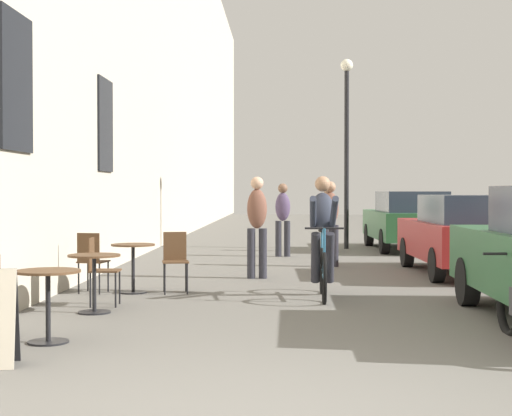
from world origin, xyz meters
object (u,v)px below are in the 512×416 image
Objects in this scene: cafe_table_mid at (94,271)px; street_lamp at (347,129)px; pedestrian_furthest at (328,214)px; cyclist_on_bicycle at (323,240)px; cafe_chair_far_toward_wall at (175,257)px; parked_car_second at (464,233)px; cafe_table_near at (48,290)px; cafe_chair_far_toward_street at (91,258)px; cafe_chair_mid_toward_street at (99,266)px; pedestrian_mid at (330,219)px; parked_car_third at (408,220)px; pedestrian_near at (257,221)px; cafe_table_far at (133,258)px; pedestrian_far at (283,215)px.

street_lamp reaches higher than cafe_table_mid.
cyclist_on_bicycle is at bearing -93.84° from pedestrian_furthest.
parked_car_second is (4.83, 2.58, 0.22)m from cafe_chair_far_toward_wall.
cafe_chair_far_toward_street reaches higher than cafe_table_near.
cyclist_on_bicycle is (2.15, -0.41, 0.29)m from cafe_chair_far_toward_wall.
cafe_table_near is at bearing -88.30° from cafe_chair_mid_toward_street.
cafe_chair_far_toward_street is at bearing 108.36° from cafe_chair_mid_toward_street.
cafe_table_mid is at bearing -118.73° from pedestrian_mid.
parked_car_third reaches higher than parked_car_second.
pedestrian_mid is 1.03× the size of pedestrian_furthest.
street_lamp is (0.72, 4.81, 2.16)m from pedestrian_mid.
pedestrian_near reaches higher than cafe_chair_far_toward_street.
parked_car_second is (1.59, -6.21, -2.37)m from street_lamp.
cafe_table_near is 3.77m from cafe_table_far.
pedestrian_furthest is at bearing -119.97° from street_lamp.
cafe_table_near is 0.41× the size of cyclist_on_bicycle.
parked_car_second reaches higher than cafe_chair_mid_toward_street.
pedestrian_near is 0.41× the size of parked_car_third.
street_lamp is (3.25, 8.79, 2.59)m from cafe_chair_far_toward_wall.
pedestrian_furthest reaches higher than cafe_table_mid.
cafe_table_far is 6.80m from pedestrian_far.
cafe_chair_mid_toward_street is at bearing 97.35° from cafe_table_mid.
cafe_table_near is 0.15× the size of street_lamp.
pedestrian_mid is (1.38, 2.10, -0.03)m from pedestrian_near.
cafe_chair_far_toward_street is 10.32m from street_lamp.
cafe_chair_far_toward_street reaches higher than cafe_table_mid.
cafe_table_near is 0.81× the size of cafe_chair_far_toward_wall.
cyclist_on_bicycle is (2.88, 1.55, 0.29)m from cafe_table_mid.
parked_car_second is at bearing 39.19° from cafe_table_mid.
cafe_chair_far_toward_wall is 0.51× the size of pedestrian_near.
parked_car_second is at bearing -31.31° from pedestrian_mid.
cafe_chair_far_toward_street is 3.38m from cyclist_on_bicycle.
pedestrian_mid reaches higher than cafe_table_near.
cafe_chair_far_toward_street is at bearing -116.08° from pedestrian_furthest.
cafe_chair_far_toward_wall is 2.25m from pedestrian_near.
cafe_table_far is 10.01m from street_lamp.
cafe_chair_mid_toward_street is (-0.07, 2.47, -0.00)m from cafe_table_near.
pedestrian_near is 7.53m from street_lamp.
cafe_table_mid is at bearing -110.31° from street_lamp.
pedestrian_near is (1.96, 3.25, 0.47)m from cafe_chair_mid_toward_street.
pedestrian_far is (-0.93, 2.36, -0.01)m from pedestrian_mid.
parked_car_second is at bearing -89.35° from parked_car_third.
cafe_table_far is 0.43× the size of pedestrian_far.
parked_car_third is (5.58, 9.74, 0.25)m from cafe_chair_mid_toward_street.
pedestrian_near reaches higher than cafe_chair_far_toward_wall.
parked_car_third is (5.38, 8.45, 0.25)m from cafe_table_far.
cafe_table_mid is at bearing -151.76° from cyclist_on_bicycle.
cafe_table_mid is 1.00× the size of cafe_table_far.
pedestrian_near is (1.88, 5.72, 0.46)m from cafe_table_near.
cafe_chair_far_toward_wall is 9.73m from street_lamp.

